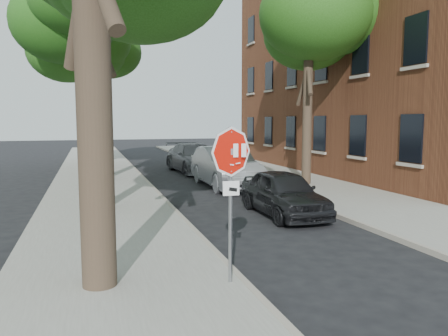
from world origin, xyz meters
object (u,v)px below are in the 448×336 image
at_px(tree_mid_b, 95,4).
at_px(car_c, 195,158).
at_px(car_a, 283,193).
at_px(car_b, 225,167).
at_px(stop_sign, 231,174).
at_px(tree_far, 89,47).
at_px(tree_right, 308,14).
at_px(apartment_building, 404,33).

xyz_separation_m(tree_mid_b, car_c, (5.02, 2.28, -7.21)).
relative_size(car_a, car_b, 0.76).
height_order(tree_mid_b, car_c, tree_mid_b).
distance_m(stop_sign, car_b, 11.35).
distance_m(tree_far, car_b, 13.25).
relative_size(tree_right, car_a, 2.35).
relative_size(stop_sign, tree_far, 0.28).
xyz_separation_m(tree_mid_b, tree_right, (8.40, -4.01, -0.78)).
distance_m(car_a, car_b, 5.78).
relative_size(stop_sign, tree_right, 0.28).
height_order(tree_mid_b, tree_right, tree_mid_b).
xyz_separation_m(apartment_building, car_b, (-11.40, -3.22, -6.79)).
bearing_deg(car_a, stop_sign, -122.92).
height_order(stop_sign, car_a, stop_sign).
bearing_deg(apartment_building, stop_sign, -136.35).
xyz_separation_m(apartment_building, stop_sign, (-14.70, -14.03, -5.71)).
bearing_deg(tree_far, tree_mid_b, -87.56).
xyz_separation_m(car_a, car_c, (0.00, 11.40, 0.11)).
bearing_deg(car_b, apartment_building, 15.49).
distance_m(tree_far, car_c, 9.58).
xyz_separation_m(stop_sign, tree_right, (6.68, 10.14, 5.26)).
bearing_deg(tree_mid_b, car_b, -33.65).
bearing_deg(tree_mid_b, car_a, -61.16).
bearing_deg(apartment_building, tree_mid_b, 179.57).
height_order(apartment_building, tree_right, apartment_building).
relative_size(tree_mid_b, car_b, 1.99).
distance_m(tree_right, car_c, 9.61).
relative_size(tree_far, car_b, 1.79).
xyz_separation_m(apartment_building, tree_mid_b, (-16.42, 0.12, 0.34)).
distance_m(car_a, car_c, 11.40).
relative_size(tree_far, tree_right, 1.00).
xyz_separation_m(car_a, car_b, (0.00, 5.78, 0.18)).
xyz_separation_m(tree_mid_b, car_b, (5.02, -3.34, -7.14)).
xyz_separation_m(tree_far, car_c, (5.32, -4.71, -6.42)).
bearing_deg(tree_far, tree_right, -51.66).
bearing_deg(apartment_building, car_c, 168.10).
relative_size(tree_far, car_a, 2.35).
bearing_deg(tree_right, apartment_building, 25.87).
bearing_deg(tree_right, stop_sign, -123.38).
xyz_separation_m(apartment_building, car_a, (-11.40, -9.00, -6.98)).
height_order(stop_sign, tree_right, tree_right).
bearing_deg(tree_right, car_a, -123.47).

